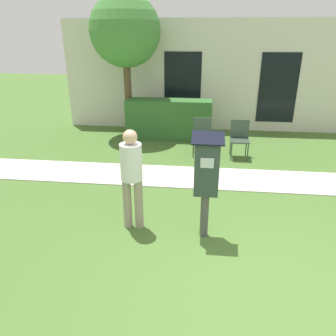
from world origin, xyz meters
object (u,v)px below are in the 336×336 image
Objects in this scene: outdoor_chair_left at (202,134)px; outdoor_chair_middle at (240,136)px; person_standing at (132,172)px; parking_meter at (206,173)px.

outdoor_chair_left and outdoor_chair_middle have the same top height.
outdoor_chair_left is (0.99, 3.44, -0.40)m from person_standing.
parking_meter is 3.60m from outdoor_chair_middle.
person_standing reaches higher than outdoor_chair_middle.
person_standing is 3.87m from outdoor_chair_middle.
outdoor_chair_left is (-0.11, 3.56, -0.49)m from parking_meter.
outdoor_chair_middle is at bearing 71.92° from person_standing.
parking_meter reaches higher than outdoor_chair_left.
parking_meter is 1.77× the size of outdoor_chair_middle.
parking_meter is 1.01× the size of person_standing.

